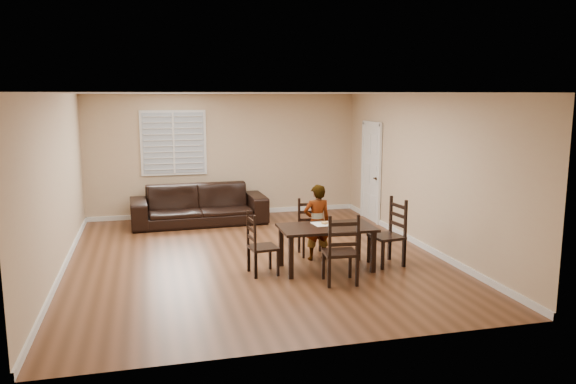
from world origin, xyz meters
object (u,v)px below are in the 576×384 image
object	(u,v)px
chair_far	(342,254)
sofa	(199,205)
dining_table	(327,232)
chair_left	(256,247)
chair_right	(394,234)
chair_near	(310,228)
donut	(325,222)
child	(317,222)

from	to	relation	value
chair_far	sofa	size ratio (longest dim) A/B	0.37
dining_table	chair_left	world-z (taller)	chair_left
chair_right	sofa	world-z (taller)	chair_right
chair_near	donut	xyz separation A→B (m)	(0.00, -0.77, 0.27)
chair_left	donut	xyz separation A→B (m)	(1.13, 0.16, 0.27)
chair_right	dining_table	bearing A→B (deg)	-98.10
donut	dining_table	bearing A→B (deg)	-97.16
dining_table	chair_right	bearing A→B (deg)	1.05
chair_right	donut	xyz separation A→B (m)	(-1.10, 0.16, 0.22)
chair_far	child	size ratio (longest dim) A/B	0.83
chair_near	sofa	world-z (taller)	chair_near
chair_right	donut	bearing A→B (deg)	-106.49
dining_table	sofa	xyz separation A→B (m)	(-1.62, 3.61, -0.18)
chair_left	chair_right	distance (m)	2.24
child	chair_near	bearing A→B (deg)	-93.83
chair_near	chair_right	bearing A→B (deg)	-36.86
dining_table	chair_near	bearing A→B (deg)	89.73
sofa	dining_table	bearing A→B (deg)	-67.80
dining_table	chair_near	size ratio (longest dim) A/B	1.54
chair_far	chair_right	distance (m)	1.39
chair_far	sofa	distance (m)	4.68
chair_left	chair_near	bearing A→B (deg)	-56.59
chair_left	sofa	size ratio (longest dim) A/B	0.34
chair_far	chair_left	bearing A→B (deg)	-30.64
dining_table	chair_left	xyz separation A→B (m)	(-1.11, 0.00, -0.16)
chair_left	sofa	world-z (taller)	chair_left
chair_far	child	world-z (taller)	child
donut	sofa	bearing A→B (deg)	115.45
donut	chair_left	bearing A→B (deg)	-171.93
chair_far	child	distance (m)	1.32
chair_left	donut	world-z (taller)	chair_left
chair_near	sofa	bearing A→B (deg)	124.47
dining_table	donut	bearing A→B (deg)	83.66
chair_left	chair_far	bearing A→B (deg)	-131.87
dining_table	chair_left	size ratio (longest dim) A/B	1.54
dining_table	chair_near	xyz separation A→B (m)	(0.02, 0.93, -0.16)
dining_table	chair_near	distance (m)	0.94
chair_near	child	distance (m)	0.45
chair_far	chair_right	world-z (taller)	chair_right
chair_far	sofa	bearing A→B (deg)	-64.78
chair_far	dining_table	bearing A→B (deg)	-86.30
donut	chair_near	bearing A→B (deg)	90.20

